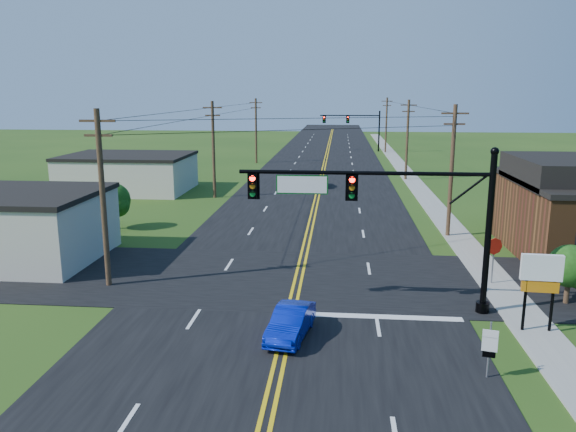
# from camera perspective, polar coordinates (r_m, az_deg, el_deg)

# --- Properties ---
(ground) EXTENTS (260.00, 260.00, 0.00)m
(ground) POSITION_cam_1_polar(r_m,az_deg,el_deg) (19.32, -2.20, -17.83)
(ground) COLOR #214112
(ground) RESTS_ON ground
(road_main) EXTENTS (16.00, 220.00, 0.04)m
(road_main) POSITION_cam_1_polar(r_m,az_deg,el_deg) (67.29, 3.31, 4.09)
(road_main) COLOR black
(road_main) RESTS_ON ground
(road_cross) EXTENTS (70.00, 10.00, 0.04)m
(road_cross) POSITION_cam_1_polar(r_m,az_deg,el_deg) (30.23, 0.75, -6.32)
(road_cross) COLOR black
(road_cross) RESTS_ON ground
(sidewalk) EXTENTS (2.00, 160.00, 0.08)m
(sidewalk) POSITION_cam_1_polar(r_m,az_deg,el_deg) (57.96, 13.40, 2.44)
(sidewalk) COLOR gray
(sidewalk) RESTS_ON ground
(signal_mast_main) EXTENTS (11.30, 0.60, 7.48)m
(signal_mast_main) POSITION_cam_1_polar(r_m,az_deg,el_deg) (25.13, 9.96, 0.79)
(signal_mast_main) COLOR black
(signal_mast_main) RESTS_ON ground
(signal_mast_far) EXTENTS (10.98, 0.60, 7.48)m
(signal_mast_far) POSITION_cam_1_polar(r_m,az_deg,el_deg) (96.71, 6.65, 9.25)
(signal_mast_far) COLOR black
(signal_mast_far) RESTS_ON ground
(cream_bldg_near) EXTENTS (10.20, 8.20, 4.10)m
(cream_bldg_near) POSITION_cam_1_polar(r_m,az_deg,el_deg) (36.90, -26.30, -0.90)
(cream_bldg_near) COLOR beige
(cream_bldg_near) RESTS_ON ground
(cream_bldg_far) EXTENTS (12.20, 9.20, 3.70)m
(cream_bldg_far) POSITION_cam_1_polar(r_m,az_deg,el_deg) (59.06, -15.91, 4.27)
(cream_bldg_far) COLOR beige
(cream_bldg_far) RESTS_ON ground
(utility_pole_left_a) EXTENTS (1.80, 0.28, 9.00)m
(utility_pole_left_a) POSITION_cam_1_polar(r_m,az_deg,el_deg) (29.45, -18.31, 1.98)
(utility_pole_left_a) COLOR #3A291A
(utility_pole_left_a) RESTS_ON ground
(utility_pole_left_b) EXTENTS (1.80, 0.28, 9.00)m
(utility_pole_left_b) POSITION_cam_1_polar(r_m,az_deg,el_deg) (53.10, -7.58, 6.89)
(utility_pole_left_b) COLOR #3A291A
(utility_pole_left_b) RESTS_ON ground
(utility_pole_left_c) EXTENTS (1.80, 0.28, 9.00)m
(utility_pole_left_c) POSITION_cam_1_polar(r_m,az_deg,el_deg) (79.58, -3.26, 8.78)
(utility_pole_left_c) COLOR #3A291A
(utility_pole_left_c) RESTS_ON ground
(utility_pole_right_a) EXTENTS (1.80, 0.28, 9.00)m
(utility_pole_right_a) POSITION_cam_1_polar(r_m,az_deg,el_deg) (39.60, 16.29, 4.64)
(utility_pole_right_a) COLOR #3A291A
(utility_pole_right_a) RESTS_ON ground
(utility_pole_right_b) EXTENTS (1.80, 0.28, 9.00)m
(utility_pole_right_b) POSITION_cam_1_polar(r_m,az_deg,el_deg) (65.18, 12.02, 7.73)
(utility_pole_right_b) COLOR #3A291A
(utility_pole_right_b) RESTS_ON ground
(utility_pole_right_c) EXTENTS (1.80, 0.28, 9.00)m
(utility_pole_right_c) POSITION_cam_1_polar(r_m,az_deg,el_deg) (94.98, 9.95, 9.20)
(utility_pole_right_c) COLOR #3A291A
(utility_pole_right_c) RESTS_ON ground
(tree_right_back) EXTENTS (3.00, 3.00, 4.10)m
(tree_right_back) POSITION_cam_1_polar(r_m,az_deg,el_deg) (45.28, 22.91, 2.36)
(tree_right_back) COLOR #3A291A
(tree_right_back) RESTS_ON ground
(shrub_corner) EXTENTS (2.00, 2.00, 2.86)m
(shrub_corner) POSITION_cam_1_polar(r_m,az_deg,el_deg) (29.26, 26.71, -4.58)
(shrub_corner) COLOR #3A291A
(shrub_corner) RESTS_ON ground
(tree_left) EXTENTS (2.40, 2.40, 3.37)m
(tree_left) POSITION_cam_1_polar(r_m,az_deg,el_deg) (42.50, -17.29, 1.58)
(tree_left) COLOR #3A291A
(tree_left) RESTS_ON ground
(blue_car) EXTENTS (1.91, 3.89, 1.23)m
(blue_car) POSITION_cam_1_polar(r_m,az_deg,el_deg) (23.11, 0.28, -10.82)
(blue_car) COLOR #081BB1
(blue_car) RESTS_ON ground
(distant_car) EXTENTS (1.55, 3.66, 1.24)m
(distant_car) POSITION_cam_1_polar(r_m,az_deg,el_deg) (59.45, 3.38, 3.57)
(distant_car) COLOR #A5A5A9
(distant_car) RESTS_ON ground
(route_sign) EXTENTS (0.52, 0.15, 2.10)m
(route_sign) POSITION_cam_1_polar(r_m,az_deg,el_deg) (20.96, 19.79, -12.31)
(route_sign) COLOR slate
(route_sign) RESTS_ON ground
(stop_sign) EXTENTS (0.86, 0.29, 2.49)m
(stop_sign) POSITION_cam_1_polar(r_m,az_deg,el_deg) (30.67, 20.19, -3.36)
(stop_sign) COLOR slate
(stop_sign) RESTS_ON ground
(pylon_sign) EXTENTS (1.64, 0.34, 3.34)m
(pylon_sign) POSITION_cam_1_polar(r_m,az_deg,el_deg) (25.15, 24.31, -5.58)
(pylon_sign) COLOR black
(pylon_sign) RESTS_ON ground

